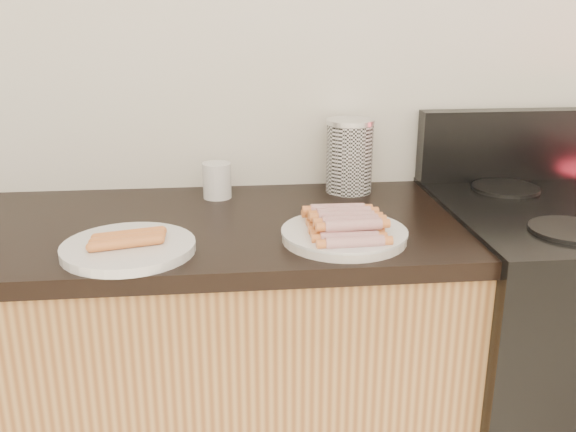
{
  "coord_description": "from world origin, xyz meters",
  "views": [
    {
      "loc": [
        -0.15,
        0.24,
        1.39
      ],
      "look_at": [
        -0.01,
        1.62,
        0.93
      ],
      "focal_mm": 40.0,
      "sensor_mm": 36.0,
      "label": 1
    }
  ],
  "objects": [
    {
      "name": "wall_back",
      "position": [
        0.0,
        2.0,
        1.3
      ],
      "size": [
        4.0,
        0.04,
        2.6
      ],
      "primitive_type": "cube",
      "color": "silver",
      "rests_on": "ground"
    },
    {
      "name": "burner_far_left",
      "position": [
        0.61,
        1.84,
        0.92
      ],
      "size": [
        0.18,
        0.18,
        0.01
      ],
      "primitive_type": "cylinder",
      "color": "black",
      "rests_on": "stove"
    },
    {
      "name": "canister",
      "position": [
        0.19,
        1.91,
        1.0
      ],
      "size": [
        0.13,
        0.13,
        0.2
      ],
      "rotation": [
        0.0,
        0.0,
        -0.19
      ],
      "color": "white",
      "rests_on": "counter_slab"
    },
    {
      "name": "side_plate",
      "position": [
        -0.35,
        1.51,
        0.91
      ],
      "size": [
        0.36,
        0.36,
        0.02
      ],
      "primitive_type": "cylinder",
      "rotation": [
        0.0,
        0.0,
        -0.36
      ],
      "color": "white",
      "rests_on": "counter_slab"
    },
    {
      "name": "burner_near_left",
      "position": [
        0.61,
        1.51,
        0.92
      ],
      "size": [
        0.18,
        0.18,
        0.01
      ],
      "primitive_type": "cylinder",
      "color": "black",
      "rests_on": "stove"
    },
    {
      "name": "main_plate",
      "position": [
        0.11,
        1.54,
        0.91
      ],
      "size": [
        0.31,
        0.31,
        0.02
      ],
      "primitive_type": "cylinder",
      "rotation": [
        0.0,
        0.0,
        0.17
      ],
      "color": "white",
      "rests_on": "counter_slab"
    },
    {
      "name": "stove",
      "position": [
        0.78,
        1.68,
        0.46
      ],
      "size": [
        0.76,
        0.65,
        0.91
      ],
      "color": "black",
      "rests_on": "floor"
    },
    {
      "name": "plain_sausages",
      "position": [
        -0.35,
        1.51,
        0.93
      ],
      "size": [
        0.14,
        0.11,
        0.02
      ],
      "rotation": [
        0.0,
        0.0,
        0.25
      ],
      "color": "#C97A41",
      "rests_on": "side_plate"
    },
    {
      "name": "cabinet_base",
      "position": [
        -0.7,
        1.69,
        0.43
      ],
      "size": [
        2.2,
        0.59,
        0.86
      ],
      "primitive_type": "cube",
      "color": "#A27844",
      "rests_on": "floor"
    },
    {
      "name": "stove_panel",
      "position": [
        0.78,
        1.96,
        1.01
      ],
      "size": [
        0.76,
        0.06,
        0.2
      ],
      "primitive_type": "cube",
      "color": "black",
      "rests_on": "stove"
    },
    {
      "name": "mug",
      "position": [
        -0.17,
        1.89,
        0.95
      ],
      "size": [
        0.09,
        0.09,
        0.09
      ],
      "primitive_type": "cylinder",
      "rotation": [
        0.0,
        0.0,
        -0.17
      ],
      "color": "white",
      "rests_on": "counter_slab"
    },
    {
      "name": "hotdog_pile",
      "position": [
        0.11,
        1.54,
        0.94
      ],
      "size": [
        0.12,
        0.22,
        0.05
      ],
      "rotation": [
        0.0,
        0.0,
        -0.01
      ],
      "color": "#A04237",
      "rests_on": "main_plate"
    }
  ]
}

